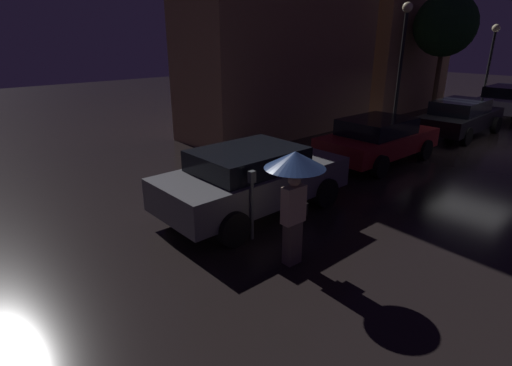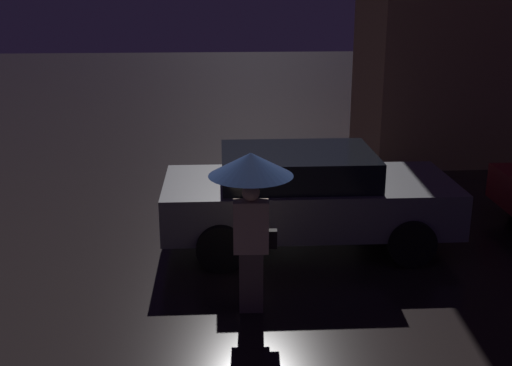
{
  "view_description": "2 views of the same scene",
  "coord_description": "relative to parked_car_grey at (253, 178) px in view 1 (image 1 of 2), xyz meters",
  "views": [
    {
      "loc": [
        -15.06,
        -4.77,
        3.62
      ],
      "look_at": [
        -10.47,
        0.31,
        1.1
      ],
      "focal_mm": 28.0,
      "sensor_mm": 36.0,
      "label": 1
    },
    {
      "loc": [
        -11.03,
        -7.74,
        3.77
      ],
      "look_at": [
        -10.52,
        0.25,
        1.28
      ],
      "focal_mm": 45.0,
      "sensor_mm": 36.0,
      "label": 2
    }
  ],
  "objects": [
    {
      "name": "ground_plane",
      "position": [
        9.71,
        -1.26,
        -0.77
      ],
      "size": [
        60.0,
        60.0,
        0.0
      ],
      "primitive_type": "plane",
      "color": "black"
    },
    {
      "name": "parked_car_grey",
      "position": [
        0.0,
        0.0,
        0.0
      ],
      "size": [
        4.28,
        2.06,
        1.44
      ],
      "rotation": [
        0.0,
        0.0,
        -0.01
      ],
      "color": "slate",
      "rests_on": "ground"
    },
    {
      "name": "parked_car_red",
      "position": [
        5.26,
        0.23,
        -0.05
      ],
      "size": [
        4.14,
        1.99,
        1.35
      ],
      "rotation": [
        0.0,
        0.0,
        -0.02
      ],
      "color": "maroon",
      "rests_on": "ground"
    },
    {
      "name": "parking_meter",
      "position": [
        -0.87,
        -0.96,
        0.07
      ],
      "size": [
        0.12,
        0.1,
        1.36
      ],
      "color": "#4C5154",
      "rests_on": "ground"
    },
    {
      "name": "pedestrian_with_umbrella",
      "position": [
        -0.93,
        -2.05,
        0.77
      ],
      "size": [
        0.97,
        0.97,
        1.96
      ],
      "rotation": [
        0.0,
        0.0,
        -0.04
      ],
      "color": "#66564C",
      "rests_on": "ground"
    },
    {
      "name": "building_facade_left",
      "position": [
        6.14,
        5.24,
        3.86
      ],
      "size": [
        8.13,
        3.0,
        9.25
      ],
      "color": "#8C664C",
      "rests_on": "ground"
    },
    {
      "name": "parked_car_silver",
      "position": [
        16.71,
        0.26,
        -0.02
      ],
      "size": [
        4.71,
        2.02,
        1.4
      ],
      "rotation": [
        0.0,
        0.0,
        0.03
      ],
      "color": "#B7B7BF",
      "rests_on": "ground"
    },
    {
      "name": "building_facade_right",
      "position": [
        14.52,
        5.24,
        2.87
      ],
      "size": [
        6.35,
        3.0,
        7.29
      ],
      "color": "#8C664C",
      "rests_on": "ground"
    },
    {
      "name": "street_lamp_near",
      "position": [
        10.6,
        2.7,
        2.52
      ],
      "size": [
        0.4,
        0.4,
        4.89
      ],
      "color": "black",
      "rests_on": "ground"
    },
    {
      "name": "street_tree",
      "position": [
        13.28,
        2.29,
        3.29
      ],
      "size": [
        2.66,
        2.66,
        5.41
      ],
      "color": "#473323",
      "rests_on": "ground"
    },
    {
      "name": "parked_car_black",
      "position": [
        10.7,
        0.02,
        -0.05
      ],
      "size": [
        4.69,
        1.9,
        1.36
      ],
      "rotation": [
        0.0,
        0.0,
        0.04
      ],
      "color": "black",
      "rests_on": "ground"
    },
    {
      "name": "street_lamp_far",
      "position": [
        19.75,
        2.41,
        2.16
      ],
      "size": [
        0.41,
        0.41,
        4.24
      ],
      "color": "black",
      "rests_on": "ground"
    }
  ]
}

